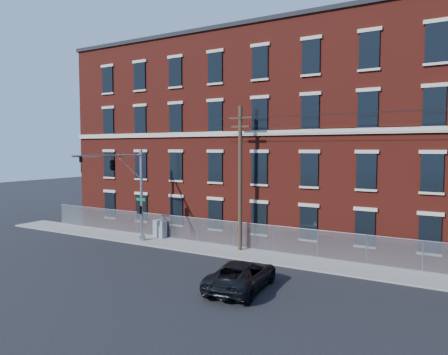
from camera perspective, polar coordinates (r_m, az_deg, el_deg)
ground at (r=26.11m, az=-7.66°, el=-12.07°), size 140.00×140.00×0.00m
sidewalk at (r=26.06m, az=21.87°, el=-12.22°), size 65.00×3.00×0.12m
mill_building at (r=33.95m, az=24.38°, el=5.23°), size 55.30×14.32×16.30m
chain_link_fence at (r=27.06m, az=22.32°, el=-9.45°), size 59.06×0.06×1.85m
traffic_signal_mast at (r=30.74m, az=-14.14°, el=0.48°), size 0.90×6.75×7.00m
utility_pole_near at (r=28.80m, az=2.24°, el=0.27°), size 1.80×0.28×10.00m
pickup_truck at (r=21.89m, az=2.44°, el=-13.21°), size 2.98×5.52×1.47m
utility_cabinet at (r=33.79m, az=-8.79°, el=-6.98°), size 1.17×0.71×1.37m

